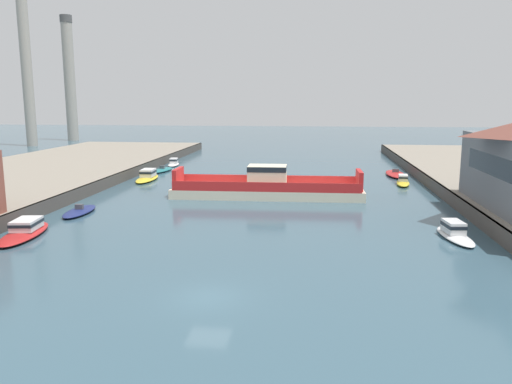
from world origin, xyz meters
name	(u,v)px	position (x,y,z in m)	size (l,w,h in m)	color
ground_plane	(208,298)	(0.00, 0.00, 0.00)	(400.00, 400.00, 0.00)	#385666
chain_ferry	(267,187)	(0.41, 31.75, 1.13)	(22.74, 6.33, 3.78)	beige
moored_boat_near_left	(174,163)	(-18.85, 59.12, 0.48)	(2.36, 5.46, 1.30)	white
moored_boat_near_right	(162,170)	(-18.60, 51.45, 0.25)	(2.89, 6.82, 0.98)	#237075
moored_boat_mid_left	(403,181)	(17.99, 42.65, 0.50)	(2.43, 6.02, 1.35)	yellow
moored_boat_mid_right	(148,176)	(-18.06, 42.68, 0.57)	(2.94, 8.27, 1.54)	yellow
moored_boat_far_left	(25,230)	(-18.36, 11.68, 0.51)	(3.81, 8.44, 1.37)	red
moored_boat_far_right	(454,232)	(17.74, 15.22, 0.53)	(2.71, 6.73, 1.42)	white
moored_boat_upstream_a	(395,174)	(18.23, 51.00, 0.29)	(2.79, 8.43, 1.07)	red
moored_boat_upstream_b	(79,211)	(-17.72, 20.43, 0.25)	(2.44, 6.35, 0.97)	navy
smokestack_distant_a	(69,75)	(-63.24, 111.23, 18.29)	(3.26, 3.26, 34.53)	#9E998E
smokestack_distant_b	(26,64)	(-64.98, 92.79, 20.07)	(2.78, 2.78, 38.06)	#9E998E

